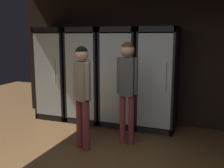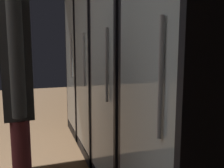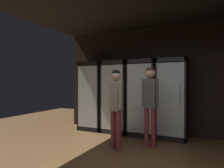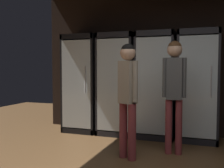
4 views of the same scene
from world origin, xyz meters
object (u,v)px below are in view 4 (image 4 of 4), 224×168
Objects in this scene: cooler_far_left at (84,84)px; cooler_left at (119,85)px; cooler_right at (198,87)px; shopper_far at (128,89)px; shopper_near at (174,82)px; cooler_center at (157,86)px.

cooler_left is at bearing -0.03° from cooler_far_left.
cooler_right is at bearing 0.01° from cooler_left.
cooler_right is 1.20× the size of shopper_far.
cooler_right is 1.62m from shopper_far.
cooler_far_left and cooler_right have the same top height.
cooler_far_left is at bearing 133.80° from shopper_far.
cooler_right is 1.15× the size of shopper_near.
shopper_far is at bearing -46.20° from cooler_far_left.
shopper_far is at bearing -143.91° from shopper_near.
cooler_right is at bearing 72.13° from shopper_near.
cooler_far_left and cooler_left have the same top height.
shopper_near is (1.88, -0.94, 0.13)m from cooler_far_left.
cooler_left is 1.49m from shopper_near.
cooler_center reaches higher than shopper_far.
cooler_center is 1.15× the size of shopper_near.
cooler_far_left reaches higher than shopper_near.
cooler_left is 1.46m from cooler_right.
cooler_right reaches higher than shopper_far.
shopper_near is (-0.30, -0.94, 0.14)m from cooler_right.
shopper_far is (-0.88, -1.36, 0.04)m from cooler_right.
cooler_far_left is 2.11m from shopper_near.
cooler_far_left is 0.73m from cooler_left.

